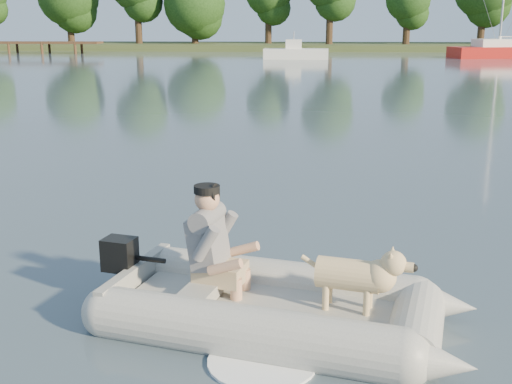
# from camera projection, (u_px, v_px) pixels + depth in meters

# --- Properties ---
(water) EXTENTS (160.00, 160.00, 0.00)m
(water) POSITION_uv_depth(u_px,v_px,m) (247.00, 321.00, 6.11)
(water) COLOR #4F636C
(water) RESTS_ON ground
(shore_bank) EXTENTS (160.00, 12.00, 0.70)m
(shore_bank) POSITION_uv_depth(u_px,v_px,m) (292.00, 47.00, 65.85)
(shore_bank) COLOR #47512D
(shore_bank) RESTS_ON water
(dock) EXTENTS (18.00, 2.00, 1.04)m
(dock) POSITION_uv_depth(u_px,v_px,m) (2.00, 47.00, 57.66)
(dock) COLOR #4C331E
(dock) RESTS_ON water
(dinghy) EXTENTS (5.47, 4.59, 1.37)m
(dinghy) POSITION_uv_depth(u_px,v_px,m) (278.00, 266.00, 5.88)
(dinghy) COLOR #959691
(dinghy) RESTS_ON water
(man) EXTENTS (0.85, 0.78, 1.07)m
(man) POSITION_uv_depth(u_px,v_px,m) (210.00, 238.00, 6.09)
(man) COLOR slate
(man) RESTS_ON dinghy
(dog) EXTENTS (0.98, 0.55, 0.62)m
(dog) POSITION_uv_depth(u_px,v_px,m) (348.00, 280.00, 5.75)
(dog) COLOR tan
(dog) RESTS_ON dinghy
(outboard_motor) EXTENTS (0.47, 0.38, 0.78)m
(outboard_motor) POSITION_uv_depth(u_px,v_px,m) (121.00, 273.00, 6.45)
(outboard_motor) COLOR black
(outboard_motor) RESTS_ON dinghy
(motorboat) EXTENTS (5.15, 2.17, 2.14)m
(motorboat) POSITION_uv_depth(u_px,v_px,m) (296.00, 46.00, 48.57)
(motorboat) COLOR white
(motorboat) RESTS_ON water
(sailboat) EXTENTS (8.97, 4.46, 11.84)m
(sailboat) POSITION_uv_depth(u_px,v_px,m) (504.00, 51.00, 50.44)
(sailboat) COLOR #AA1813
(sailboat) RESTS_ON water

